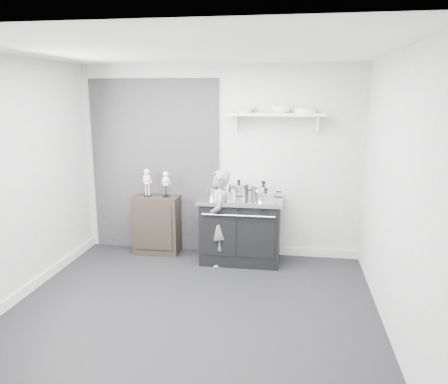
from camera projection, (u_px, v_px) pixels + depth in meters
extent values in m
plane|color=black|center=(192.00, 308.00, 4.78)|extent=(4.00, 4.00, 0.00)
cube|color=#AFAFAD|center=(219.00, 161.00, 6.22)|extent=(4.00, 0.02, 2.70)
cube|color=#AFAFAD|center=(125.00, 246.00, 2.75)|extent=(4.00, 0.02, 2.70)
cube|color=#AFAFAD|center=(13.00, 181.00, 4.79)|extent=(0.02, 3.60, 2.70)
cube|color=#AFAFAD|center=(394.00, 194.00, 4.18)|extent=(0.02, 3.60, 2.70)
cube|color=silver|center=(188.00, 50.00, 4.19)|extent=(4.00, 3.60, 0.02)
cube|color=black|center=(155.00, 167.00, 6.37)|extent=(1.90, 0.02, 2.50)
cube|color=silver|center=(287.00, 251.00, 6.33)|extent=(2.00, 0.03, 0.12)
cube|color=silver|center=(26.00, 290.00, 5.07)|extent=(0.03, 3.60, 0.12)
cube|color=silver|center=(277.00, 114.00, 5.82)|extent=(1.30, 0.26, 0.04)
cube|color=silver|center=(236.00, 123.00, 6.00)|extent=(0.03, 0.12, 0.20)
cube|color=silver|center=(318.00, 124.00, 5.84)|extent=(0.03, 0.12, 0.20)
cube|color=black|center=(241.00, 231.00, 6.06)|extent=(1.07, 0.64, 0.85)
cube|color=silver|center=(241.00, 199.00, 5.96)|extent=(1.13, 0.68, 0.05)
cube|color=black|center=(219.00, 236.00, 5.79)|extent=(0.45, 0.02, 0.55)
cube|color=black|center=(258.00, 238.00, 5.71)|extent=(0.45, 0.02, 0.55)
cylinder|color=silver|center=(238.00, 216.00, 5.65)|extent=(0.96, 0.02, 0.02)
cylinder|color=black|center=(214.00, 208.00, 5.69)|extent=(0.04, 0.03, 0.04)
cylinder|color=black|center=(238.00, 209.00, 5.65)|extent=(0.04, 0.03, 0.04)
cylinder|color=black|center=(263.00, 210.00, 5.60)|extent=(0.04, 0.03, 0.04)
cube|color=black|center=(157.00, 224.00, 6.37)|extent=(0.65, 0.38, 0.85)
imported|color=gray|center=(219.00, 218.00, 5.88)|extent=(0.39, 0.52, 1.31)
cylinder|color=silver|center=(216.00, 193.00, 5.89)|extent=(0.21, 0.21, 0.14)
cylinder|color=silver|center=(216.00, 188.00, 5.88)|extent=(0.22, 0.22, 0.02)
sphere|color=black|center=(216.00, 186.00, 5.87)|extent=(0.04, 0.04, 0.04)
cylinder|color=black|center=(227.00, 194.00, 5.87)|extent=(0.10, 0.02, 0.02)
cylinder|color=silver|center=(239.00, 190.00, 6.05)|extent=(0.28, 0.28, 0.16)
cylinder|color=silver|center=(239.00, 184.00, 6.03)|extent=(0.29, 0.29, 0.02)
sphere|color=black|center=(239.00, 181.00, 6.02)|extent=(0.05, 0.05, 0.05)
cylinder|color=black|center=(252.00, 190.00, 6.02)|extent=(0.10, 0.02, 0.02)
cylinder|color=silver|center=(263.00, 191.00, 5.97)|extent=(0.32, 0.32, 0.15)
cylinder|color=silver|center=(263.00, 185.00, 5.96)|extent=(0.33, 0.33, 0.02)
sphere|color=black|center=(263.00, 183.00, 5.95)|extent=(0.06, 0.06, 0.06)
cylinder|color=black|center=(278.00, 192.00, 5.94)|extent=(0.10, 0.02, 0.02)
cylinder|color=silver|center=(266.00, 197.00, 5.73)|extent=(0.26, 0.26, 0.12)
cylinder|color=silver|center=(266.00, 192.00, 5.72)|extent=(0.26, 0.26, 0.02)
sphere|color=black|center=(266.00, 189.00, 5.71)|extent=(0.05, 0.05, 0.05)
cylinder|color=black|center=(279.00, 197.00, 5.71)|extent=(0.10, 0.02, 0.02)
cylinder|color=silver|center=(230.00, 196.00, 5.80)|extent=(0.19, 0.19, 0.11)
cylinder|color=silver|center=(230.00, 191.00, 5.79)|extent=(0.20, 0.20, 0.02)
sphere|color=black|center=(230.00, 189.00, 5.78)|extent=(0.03, 0.03, 0.03)
cylinder|color=black|center=(240.00, 196.00, 5.78)|extent=(0.10, 0.02, 0.02)
imported|color=white|center=(244.00, 110.00, 5.88)|extent=(0.32, 0.32, 0.08)
imported|color=white|center=(281.00, 110.00, 5.80)|extent=(0.26, 0.26, 0.08)
cylinder|color=white|center=(305.00, 111.00, 5.76)|extent=(0.28, 0.28, 0.06)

